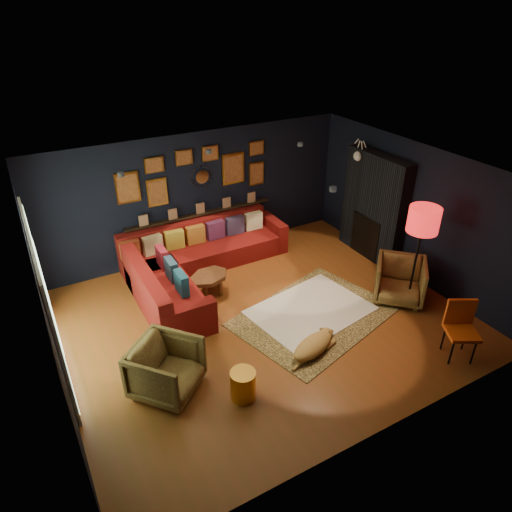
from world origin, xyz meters
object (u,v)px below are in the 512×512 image
sectional (191,265)px  coffee_table (209,279)px  dog (313,343)px  armchair_left (166,367)px  pouf (183,316)px  armchair_right (400,279)px  gold_stool (243,385)px  orange_chair (461,325)px  floor_lamp (423,224)px

sectional → coffee_table: size_ratio=3.72×
dog → armchair_left: bearing=152.6°
sectional → pouf: (-0.69, -1.33, -0.11)m
armchair_left → armchair_right: bearing=-39.7°
armchair_right → gold_stool: (-3.58, -0.73, -0.21)m
sectional → armchair_left: bearing=-118.5°
coffee_table → dog: coffee_table is taller
armchair_left → armchair_right: armchair_left is taller
armchair_left → gold_stool: 1.09m
armchair_left → orange_chair: bearing=-60.0°
sectional → armchair_right: armchair_right is taller
coffee_table → pouf: 1.05m
coffee_table → orange_chair: bearing=-51.3°
coffee_table → floor_lamp: floor_lamp is taller
pouf → sectional: bearing=62.8°
coffee_table → pouf: (-0.79, -0.68, -0.12)m
gold_stool → orange_chair: orange_chair is taller
sectional → gold_stool: sectional is taller
armchair_right → gold_stool: size_ratio=1.91×
armchair_right → sectional: bearing=-174.6°
orange_chair → sectional: bearing=153.4°
pouf → armchair_right: bearing=-16.7°
pouf → floor_lamp: size_ratio=0.31×
armchair_left → floor_lamp: 4.65m
sectional → pouf: sectional is taller
pouf → gold_stool: (0.17, -1.86, 0.01)m
coffee_table → armchair_left: 2.42m
coffee_table → armchair_left: armchair_left is taller
armchair_left → floor_lamp: bearing=-42.4°
armchair_left → floor_lamp: (4.50, -0.11, 1.18)m
orange_chair → floor_lamp: bearing=104.3°
coffee_table → armchair_left: (-1.49, -1.90, 0.10)m
sectional → coffee_table: sectional is taller
pouf → armchair_right: size_ratio=0.67×
gold_stool → orange_chair: size_ratio=0.48×
armchair_left → orange_chair: (4.17, -1.43, 0.12)m
sectional → armchair_right: size_ratio=3.95×
gold_stool → dog: bearing=11.0°
armchair_right → floor_lamp: size_ratio=0.45×
armchair_right → dog: 2.28m
dog → pouf: bearing=115.8°
sectional → coffee_table: bearing=-80.9°
pouf → orange_chair: (3.47, -2.65, 0.34)m
sectional → floor_lamp: floor_lamp is taller
sectional → orange_chair: (2.78, -3.99, 0.23)m
pouf → armchair_left: size_ratio=0.67×
orange_chair → pouf: bearing=171.1°
floor_lamp → armchair_left: bearing=178.5°
sectional → pouf: 1.50m
sectional → dog: size_ratio=3.00×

